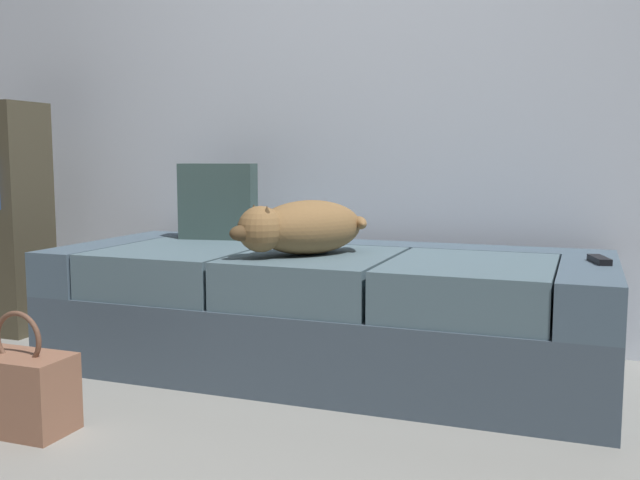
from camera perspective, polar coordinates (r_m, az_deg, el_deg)
The scene contains 6 objects.
back_wall at distance 3.40m, azimuth 4.04°, elevation 16.07°, with size 6.40×0.10×2.80m, color silver.
couch at distance 2.84m, azimuth 0.36°, elevation -5.69°, with size 2.16×0.88×0.47m.
dog_tan at distance 2.68m, azimuth -1.50°, elevation 1.01°, with size 0.47×0.56×0.21m.
tv_remote at distance 2.67m, azimuth 21.47°, elevation -1.49°, with size 0.04×0.15×0.02m, color black.
throw_pillow at distance 3.25m, azimuth -8.17°, elevation 3.09°, with size 0.34×0.12×0.34m, color #374C48.
handbag at distance 2.42m, azimuth -22.86°, elevation -11.08°, with size 0.32×0.18×0.38m.
Camera 1 is at (0.95, -1.51, 0.84)m, focal length 39.95 mm.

